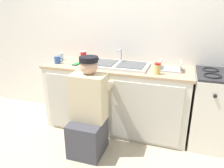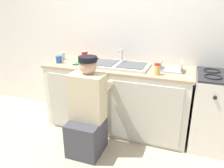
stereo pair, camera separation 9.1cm
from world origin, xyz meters
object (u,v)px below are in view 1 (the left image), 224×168
sink_double_basin (117,65)px  plumber_person (88,115)px  water_glass (61,56)px  dish_rack_tray (170,68)px  coffee_mug (58,60)px  soda_cup_red (84,57)px  condiment_jar (157,69)px  cell_phone (76,64)px  stove_range (218,110)px

sink_double_basin → plumber_person: (-0.14, -0.62, -0.43)m
water_glass → sink_double_basin: bearing=-4.8°
dish_rack_tray → coffee_mug: 1.45m
sink_double_basin → soda_cup_red: 0.50m
condiment_jar → cell_phone: bearing=174.5°
condiment_jar → cell_phone: size_ratio=0.91×
plumber_person → cell_phone: plumber_person is taller
sink_double_basin → cell_phone: bearing=-171.1°
plumber_person → condiment_jar: size_ratio=8.63×
stove_range → soda_cup_red: bearing=177.9°
condiment_jar → sink_double_basin: bearing=160.6°
condiment_jar → coffee_mug: 1.32m
sink_double_basin → dish_rack_tray: sink_double_basin is taller
stove_range → plumber_person: size_ratio=0.81×
condiment_jar → dish_rack_tray: (0.13, 0.21, -0.04)m
sink_double_basin → soda_cup_red: bearing=173.0°
stove_range → condiment_jar: condiment_jar is taller
soda_cup_red → water_glass: bearing=178.4°
sink_double_basin → water_glass: size_ratio=8.00×
stove_range → soda_cup_red: (-1.74, 0.06, 0.50)m
sink_double_basin → plumber_person: size_ratio=0.72×
soda_cup_red → dish_rack_tray: 1.15m
soda_cup_red → cell_phone: (-0.04, -0.14, -0.07)m
soda_cup_red → coffee_mug: bearing=-149.3°
soda_cup_red → cell_phone: 0.16m
condiment_jar → water_glass: (-1.37, 0.26, -0.01)m
coffee_mug → soda_cup_red: bearing=30.7°
water_glass → cell_phone: 0.35m
sink_double_basin → condiment_jar: 0.56m
coffee_mug → cell_phone: bearing=7.1°
condiment_jar → water_glass: 1.40m
soda_cup_red → dish_rack_tray: soda_cup_red is taller
cell_phone → coffee_mug: bearing=-172.9°
stove_range → plumber_person: bearing=-156.1°
coffee_mug → stove_range: bearing=3.2°
sink_double_basin → plumber_person: bearing=-102.8°
stove_range → cell_phone: size_ratio=6.43×
plumber_person → condiment_jar: (0.67, 0.43, 0.47)m
stove_range → plumber_person: (-1.39, -0.61, 0.01)m
condiment_jar → soda_cup_red: 1.05m
dish_rack_tray → coffee_mug: bearing=-174.6°
dish_rack_tray → plumber_person: bearing=-141.3°
plumber_person → cell_phone: (-0.39, 0.53, 0.42)m
condiment_jar → soda_cup_red: soda_cup_red is taller
soda_cup_red → coffee_mug: (-0.30, -0.18, -0.03)m
condiment_jar → dish_rack_tray: bearing=58.5°
stove_range → cell_phone: 1.83m
condiment_jar → plumber_person: bearing=-147.3°
dish_rack_tray → sink_double_basin: bearing=-178.1°
sink_double_basin → soda_cup_red: (-0.49, 0.06, 0.06)m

